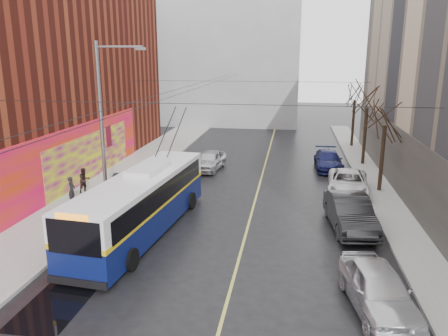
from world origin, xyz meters
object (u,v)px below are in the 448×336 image
at_px(parked_car_c, 348,183).
at_px(parked_car_d, 328,160).
at_px(following_car, 210,160).
at_px(parked_car_a, 378,289).
at_px(tree_near, 386,113).
at_px(pedestrian_a, 72,190).
at_px(pedestrian_c, 117,185).
at_px(tree_mid, 368,97).
at_px(trolleybus, 142,202).
at_px(streetlight_pole, 104,124).
at_px(tree_far, 355,91).
at_px(parked_car_b, 350,213).
at_px(pedestrian_b, 85,180).

distance_m(parked_car_c, parked_car_d, 6.16).
bearing_deg(parked_car_d, following_car, -171.76).
relative_size(parked_car_a, following_car, 1.08).
xyz_separation_m(tree_near, parked_car_c, (-2.00, -0.71, -4.26)).
xyz_separation_m(parked_car_a, pedestrian_a, (-15.22, 8.26, 0.14)).
distance_m(tree_near, pedestrian_a, 18.90).
bearing_deg(parked_car_a, pedestrian_c, 134.26).
height_order(parked_car_c, following_car, parked_car_c).
xyz_separation_m(tree_mid, trolleybus, (-12.45, -15.37, -3.75)).
relative_size(streetlight_pole, pedestrian_a, 5.92).
height_order(parked_car_a, pedestrian_a, pedestrian_a).
bearing_deg(pedestrian_a, tree_far, -53.46).
bearing_deg(streetlight_pole, parked_car_c, 21.95).
bearing_deg(trolleybus, following_car, 90.88).
bearing_deg(tree_far, parked_car_a, -95.14).
bearing_deg(parked_car_c, parked_car_b, -90.43).
relative_size(tree_far, trolleybus, 0.57).
bearing_deg(following_car, pedestrian_b, -124.13).
xyz_separation_m(trolleybus, parked_car_c, (10.45, 7.67, -0.79)).
relative_size(tree_near, parked_car_b, 1.26).
height_order(streetlight_pole, tree_near, streetlight_pole).
xyz_separation_m(trolleybus, pedestrian_a, (-5.25, 3.11, -0.60)).
distance_m(trolleybus, parked_car_a, 11.25).
bearing_deg(tree_far, following_car, -138.50).
bearing_deg(trolleybus, parked_car_d, 60.20).
bearing_deg(pedestrian_c, tree_near, -135.10).
height_order(parked_car_a, parked_car_c, parked_car_a).
relative_size(trolleybus, pedestrian_c, 7.56).
distance_m(trolleybus, following_car, 12.27).
height_order(tree_far, pedestrian_a, tree_far).
distance_m(tree_near, parked_car_a, 14.38).
relative_size(parked_car_b, pedestrian_b, 3.29).
height_order(trolleybus, pedestrian_a, trolleybus).
height_order(parked_car_a, following_car, parked_car_a).
xyz_separation_m(tree_near, following_car, (-11.49, 3.83, -4.26)).
bearing_deg(parked_car_b, following_car, 124.77).
bearing_deg(parked_car_c, streetlight_pole, -152.93).
relative_size(streetlight_pole, following_car, 2.15).
distance_m(following_car, pedestrian_a, 11.01).
bearing_deg(following_car, tree_far, 49.09).
bearing_deg(parked_car_c, tree_far, 87.38).
xyz_separation_m(parked_car_c, following_car, (-9.49, 4.54, -0.01)).
height_order(tree_far, pedestrian_b, tree_far).
height_order(streetlight_pole, pedestrian_a, streetlight_pole).
bearing_deg(tree_mid, parked_car_b, -100.79).
xyz_separation_m(tree_mid, parked_car_a, (-2.47, -20.53, -4.48)).
relative_size(trolleybus, parked_car_b, 2.28).
relative_size(tree_mid, pedestrian_c, 4.36).
bearing_deg(parked_car_c, parked_car_a, -86.99).
distance_m(parked_car_b, parked_car_c, 5.72).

